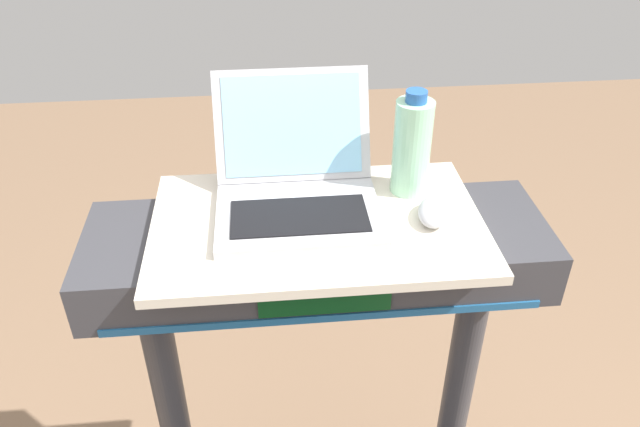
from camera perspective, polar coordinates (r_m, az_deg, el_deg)
The scene contains 4 objects.
desk_board at distance 1.20m, azimuth -0.23°, elevation -1.04°, with size 0.63×0.39×0.02m, color beige.
laptop at distance 1.22m, azimuth -2.13°, elevation 2.65°, with size 0.31×0.33×0.22m.
computer_mouse at distance 1.21m, azimuth 10.29°, elevation 0.14°, with size 0.06×0.10×0.03m, color #B2B2B7.
water_bottle at distance 1.25m, azimuth 8.34°, elevation 6.08°, with size 0.08×0.08×0.22m.
Camera 1 is at (-0.09, -0.28, 1.83)m, focal length 35.26 mm.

